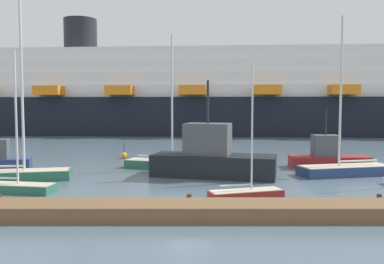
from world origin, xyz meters
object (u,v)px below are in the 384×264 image
(sailboat_2, at_px, (18,171))
(sailboat_4, at_px, (14,185))
(fishing_boat_0, at_px, (214,158))
(sailboat_0, at_px, (347,168))
(fishing_boat_1, at_px, (330,157))
(sailboat_5, at_px, (248,193))
(channel_buoy_0, at_px, (126,155))
(sailboat_1, at_px, (168,162))
(cruise_ship, at_px, (196,97))

(sailboat_2, xyz_separation_m, sailboat_4, (1.43, -3.72, -0.25))
(sailboat_4, relative_size, fishing_boat_0, 0.90)
(sailboat_0, xyz_separation_m, sailboat_4, (-22.20, -5.77, -0.13))
(fishing_boat_1, bearing_deg, sailboat_5, 53.85)
(fishing_boat_1, xyz_separation_m, channel_buoy_0, (-18.05, 5.60, -0.60))
(sailboat_1, xyz_separation_m, sailboat_4, (-8.65, -8.83, -0.12))
(sailboat_5, distance_m, channel_buoy_0, 19.39)
(sailboat_1, height_order, sailboat_4, sailboat_1)
(sailboat_4, bearing_deg, fishing_boat_0, 32.66)
(sailboat_1, bearing_deg, sailboat_4, -116.63)
(sailboat_5, bearing_deg, cruise_ship, 76.50)
(fishing_boat_0, bearing_deg, sailboat_0, -163.40)
(fishing_boat_0, xyz_separation_m, cruise_ship, (-0.96, 44.74, 5.47))
(sailboat_0, bearing_deg, sailboat_5, 28.83)
(fishing_boat_1, bearing_deg, fishing_boat_0, 23.45)
(sailboat_2, distance_m, fishing_boat_1, 24.30)
(fishing_boat_0, relative_size, fishing_boat_1, 1.46)
(sailboat_2, bearing_deg, fishing_boat_1, 2.98)
(sailboat_5, bearing_deg, fishing_boat_1, 36.94)
(channel_buoy_0, bearing_deg, sailboat_0, -27.31)
(sailboat_1, relative_size, sailboat_2, 0.77)
(cruise_ship, bearing_deg, fishing_boat_0, -84.81)
(fishing_boat_0, bearing_deg, fishing_boat_1, -143.09)
(sailboat_2, bearing_deg, sailboat_1, 16.06)
(channel_buoy_0, bearing_deg, fishing_boat_0, -50.25)
(sailboat_1, relative_size, channel_buoy_0, 7.15)
(sailboat_2, distance_m, cruise_ship, 48.46)
(sailboat_4, distance_m, fishing_boat_1, 24.12)
(channel_buoy_0, bearing_deg, sailboat_1, -54.15)
(sailboat_1, xyz_separation_m, sailboat_2, (-10.08, -5.11, 0.13))
(fishing_boat_0, relative_size, channel_buoy_0, 6.22)
(sailboat_0, height_order, sailboat_2, sailboat_2)
(sailboat_4, bearing_deg, fishing_boat_1, 32.32)
(fishing_boat_0, height_order, cruise_ship, cruise_ship)
(sailboat_2, height_order, fishing_boat_1, sailboat_2)
(sailboat_5, relative_size, channel_buoy_0, 4.90)
(sailboat_1, distance_m, sailboat_2, 11.30)
(sailboat_2, xyz_separation_m, fishing_boat_0, (13.67, 1.62, 0.71))
(sailboat_5, xyz_separation_m, fishing_boat_1, (8.39, 11.21, 0.56))
(fishing_boat_1, distance_m, cruise_ship, 42.41)
(fishing_boat_1, bearing_deg, sailboat_4, 23.87)
(sailboat_2, height_order, sailboat_4, sailboat_2)
(sailboat_0, bearing_deg, channel_buoy_0, -40.06)
(sailboat_4, xyz_separation_m, channel_buoy_0, (4.11, 15.11, -0.09))
(sailboat_0, relative_size, fishing_boat_1, 1.81)
(sailboat_0, height_order, channel_buoy_0, sailboat_0)
(sailboat_0, xyz_separation_m, cruise_ship, (-10.92, 44.30, 6.29))
(sailboat_2, relative_size, channel_buoy_0, 9.35)
(sailboat_1, distance_m, fishing_boat_0, 5.07)
(sailboat_0, xyz_separation_m, sailboat_2, (-23.63, -2.06, 0.12))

